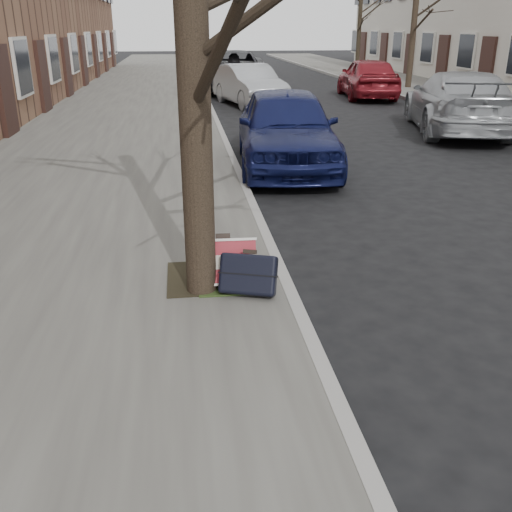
{
  "coord_description": "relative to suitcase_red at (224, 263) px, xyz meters",
  "views": [
    {
      "loc": [
        -2.22,
        -4.06,
        2.48
      ],
      "look_at": [
        -1.58,
        0.8,
        0.5
      ],
      "focal_mm": 40.0,
      "sensor_mm": 36.0,
      "label": 1
    }
  ],
  "objects": [
    {
      "name": "far_sidewalk",
      "position": [
        9.67,
        13.99,
        -0.3
      ],
      "size": [
        4.0,
        70.0,
        0.12
      ],
      "primitive_type": "cube",
      "color": "#67655E",
      "rests_on": "ground"
    },
    {
      "name": "car_far_back",
      "position": [
        6.48,
        15.85,
        0.37
      ],
      "size": [
        2.18,
        4.43,
        1.45
      ],
      "primitive_type": "imported",
      "rotation": [
        0.0,
        0.0,
        3.03
      ],
      "color": "maroon",
      "rests_on": "ground"
    },
    {
      "name": "car_far_front",
      "position": [
        6.46,
        8.59,
        0.38
      ],
      "size": [
        3.24,
        5.45,
        1.48
      ],
      "primitive_type": "imported",
      "rotation": [
        0.0,
        0.0,
        2.9
      ],
      "color": "#989B9E",
      "rests_on": "ground"
    },
    {
      "name": "ground",
      "position": [
        1.87,
        -1.01,
        -0.36
      ],
      "size": [
        120.0,
        120.0,
        0.0
      ],
      "primitive_type": "plane",
      "color": "black",
      "rests_on": "ground"
    },
    {
      "name": "car_near_mid",
      "position": [
        1.96,
        14.33,
        0.3
      ],
      "size": [
        2.25,
        4.19,
        1.31
      ],
      "primitive_type": "imported",
      "rotation": [
        0.0,
        0.0,
        0.23
      ],
      "color": "#9EA1A5",
      "rests_on": "ground"
    },
    {
      "name": "tree_far_c",
      "position": [
        9.07,
        25.74,
        2.23
      ],
      "size": [
        0.21,
        0.21,
        4.93
      ],
      "primitive_type": "cylinder",
      "color": "black",
      "rests_on": "far_sidewalk"
    },
    {
      "name": "suitcase_red",
      "position": [
        0.0,
        0.0,
        0.0
      ],
      "size": [
        0.63,
        0.35,
        0.48
      ],
      "primitive_type": "cube",
      "rotation": [
        -0.42,
        0.0,
        -0.03
      ],
      "color": "maroon",
      "rests_on": "near_sidewalk"
    },
    {
      "name": "near_sidewalk",
      "position": [
        -1.83,
        13.99,
        -0.3
      ],
      "size": [
        5.0,
        70.0,
        0.12
      ],
      "primitive_type": "cube",
      "color": "slate",
      "rests_on": "ground"
    },
    {
      "name": "dirt_patch",
      "position": [
        -0.13,
        0.19,
        -0.23
      ],
      "size": [
        0.85,
        0.85,
        0.02
      ],
      "primitive_type": "cube",
      "color": "black",
      "rests_on": "near_sidewalk"
    },
    {
      "name": "car_near_back",
      "position": [
        1.9,
        19.12,
        0.42
      ],
      "size": [
        3.17,
        5.85,
        1.56
      ],
      "primitive_type": "imported",
      "rotation": [
        0.0,
        0.0,
        -0.11
      ],
      "color": "#323237",
      "rests_on": "ground"
    },
    {
      "name": "car_near_front",
      "position": [
        1.57,
        5.36,
        0.37
      ],
      "size": [
        2.1,
        4.43,
        1.46
      ],
      "primitive_type": "imported",
      "rotation": [
        0.0,
        0.0,
        -0.09
      ],
      "color": "#101544",
      "rests_on": "ground"
    },
    {
      "name": "tree_far_b",
      "position": [
        9.07,
        18.42,
        2.52
      ],
      "size": [
        0.24,
        0.24,
        5.53
      ],
      "primitive_type": "cylinder",
      "color": "black",
      "rests_on": "far_sidewalk"
    },
    {
      "name": "suitcase_navy",
      "position": [
        0.21,
        -0.23,
        -0.03
      ],
      "size": [
        0.6,
        0.46,
        0.42
      ],
      "primitive_type": "cube",
      "rotation": [
        -0.42,
        0.0,
        -0.32
      ],
      "color": "black",
      "rests_on": "near_sidewalk"
    }
  ]
}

